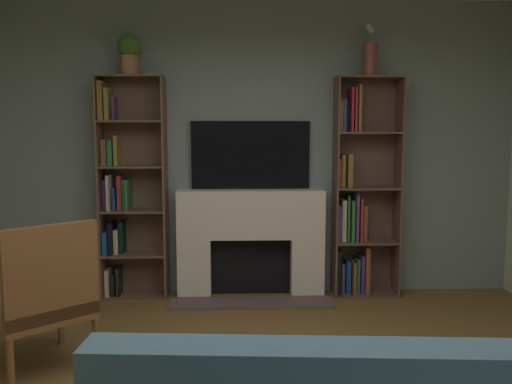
{
  "coord_description": "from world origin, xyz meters",
  "views": [
    {
      "loc": [
        -0.12,
        -2.37,
        1.56
      ],
      "look_at": [
        0.0,
        1.05,
        1.17
      ],
      "focal_mm": 36.66,
      "sensor_mm": 36.0,
      "label": 1
    }
  ],
  "objects": [
    {
      "name": "fireplace",
      "position": [
        0.0,
        2.5,
        0.55
      ],
      "size": [
        1.48,
        0.55,
        1.02
      ],
      "color": "white",
      "rests_on": "ground_plane"
    },
    {
      "name": "bookshelf_left",
      "position": [
        -1.16,
        2.53,
        1.03
      ],
      "size": [
        0.61,
        0.28,
        2.07
      ],
      "color": "brown",
      "rests_on": "ground_plane"
    },
    {
      "name": "armchair",
      "position": [
        -1.39,
        0.92,
        0.5
      ],
      "size": [
        0.86,
        0.86,
        1.0
      ],
      "color": "brown",
      "rests_on": "ground_plane"
    },
    {
      "name": "vase_with_flowers",
      "position": [
        1.1,
        2.48,
        2.24
      ],
      "size": [
        0.12,
        0.12,
        0.47
      ],
      "color": "brown",
      "rests_on": "bookshelf_right"
    },
    {
      "name": "bookshelf_right",
      "position": [
        1.03,
        2.53,
        0.94
      ],
      "size": [
        0.61,
        0.28,
        2.07
      ],
      "color": "brown",
      "rests_on": "ground_plane"
    },
    {
      "name": "potted_plant",
      "position": [
        -1.1,
        2.48,
        2.28
      ],
      "size": [
        0.21,
        0.21,
        0.37
      ],
      "color": "#AF7351",
      "rests_on": "bookshelf_left"
    },
    {
      "name": "wall_back_accent",
      "position": [
        0.0,
        2.66,
        1.4
      ],
      "size": [
        5.2,
        0.06,
        2.79
      ],
      "primitive_type": "cube",
      "color": "gray",
      "rests_on": "ground_plane"
    },
    {
      "name": "tv",
      "position": [
        0.0,
        2.6,
        1.34
      ],
      "size": [
        1.12,
        0.06,
        0.64
      ],
      "primitive_type": "cube",
      "color": "black",
      "rests_on": "fireplace"
    }
  ]
}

